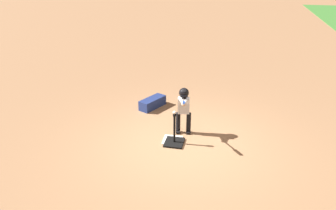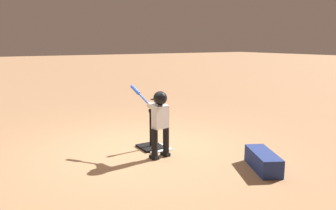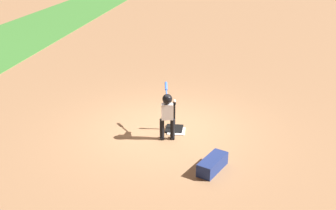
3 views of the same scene
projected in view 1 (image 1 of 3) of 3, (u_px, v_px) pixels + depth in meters
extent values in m
plane|color=#99704C|center=(184.00, 144.00, 7.50)|extent=(90.00, 90.00, 0.00)
cube|color=white|center=(173.00, 140.00, 7.65)|extent=(0.46, 0.46, 0.02)
cube|color=black|center=(174.00, 142.00, 7.53)|extent=(0.48, 0.43, 0.04)
cylinder|color=black|center=(174.00, 129.00, 7.39)|extent=(0.05, 0.05, 0.65)
cylinder|color=black|center=(174.00, 115.00, 7.24)|extent=(0.08, 0.08, 0.05)
cylinder|color=black|center=(189.00, 123.00, 7.89)|extent=(0.13, 0.13, 0.53)
cube|color=black|center=(188.00, 132.00, 7.97)|extent=(0.19, 0.12, 0.06)
cylinder|color=black|center=(178.00, 123.00, 7.91)|extent=(0.13, 0.13, 0.53)
cube|color=black|center=(178.00, 132.00, 7.98)|extent=(0.19, 0.12, 0.06)
cube|color=silver|center=(184.00, 105.00, 7.71)|extent=(0.19, 0.30, 0.39)
sphere|color=#DBB293|center=(184.00, 93.00, 7.59)|extent=(0.20, 0.20, 0.20)
sphere|color=black|center=(184.00, 93.00, 7.58)|extent=(0.24, 0.24, 0.24)
cube|color=black|center=(184.00, 96.00, 7.51)|extent=(0.15, 0.19, 0.01)
cylinder|color=silver|center=(186.00, 101.00, 7.51)|extent=(0.32, 0.12, 0.11)
cylinder|color=silver|center=(182.00, 101.00, 7.51)|extent=(0.32, 0.21, 0.11)
sphere|color=#DBB293|center=(184.00, 104.00, 7.38)|extent=(0.10, 0.10, 0.10)
cylinder|color=blue|center=(184.00, 103.00, 7.09)|extent=(0.53, 0.12, 0.30)
cylinder|color=blue|center=(184.00, 103.00, 6.90)|extent=(0.25, 0.10, 0.17)
cylinder|color=black|center=(184.00, 104.00, 7.40)|extent=(0.04, 0.05, 0.05)
sphere|color=white|center=(174.00, 113.00, 7.22)|extent=(0.07, 0.07, 0.07)
cube|color=navy|center=(153.00, 103.00, 9.32)|extent=(0.90, 0.66, 0.28)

